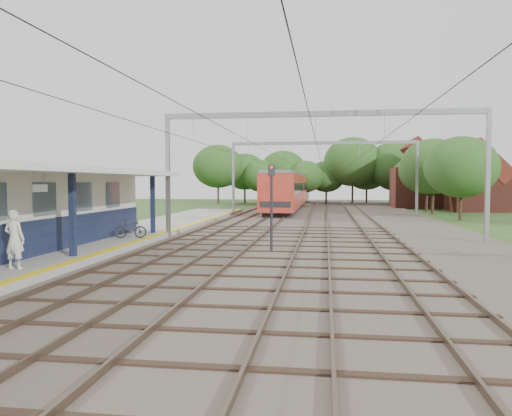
{
  "coord_description": "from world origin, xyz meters",
  "views": [
    {
      "loc": [
        3.77,
        -12.0,
        3.21
      ],
      "look_at": [
        -0.51,
        18.59,
        1.6
      ],
      "focal_mm": 35.0,
      "sensor_mm": 36.0,
      "label": 1
    }
  ],
  "objects_px": {
    "person": "(14,239)",
    "train": "(291,189)",
    "bicycle": "(131,229)",
    "signal_post": "(272,200)"
  },
  "relations": [
    {
      "from": "bicycle",
      "to": "signal_post",
      "type": "relative_size",
      "value": 0.4
    },
    {
      "from": "bicycle",
      "to": "train",
      "type": "bearing_deg",
      "value": -23.81
    },
    {
      "from": "person",
      "to": "bicycle",
      "type": "distance_m",
      "value": 9.17
    },
    {
      "from": "train",
      "to": "signal_post",
      "type": "distance_m",
      "value": 39.8
    },
    {
      "from": "person",
      "to": "signal_post",
      "type": "bearing_deg",
      "value": -132.76
    },
    {
      "from": "person",
      "to": "bicycle",
      "type": "bearing_deg",
      "value": -88.02
    },
    {
      "from": "person",
      "to": "train",
      "type": "distance_m",
      "value": 47.45
    },
    {
      "from": "person",
      "to": "bicycle",
      "type": "xyz_separation_m",
      "value": [
        0.28,
        9.16,
        -0.5
      ]
    },
    {
      "from": "bicycle",
      "to": "train",
      "type": "relative_size",
      "value": 0.04
    },
    {
      "from": "signal_post",
      "to": "person",
      "type": "bearing_deg",
      "value": -161.35
    }
  ]
}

